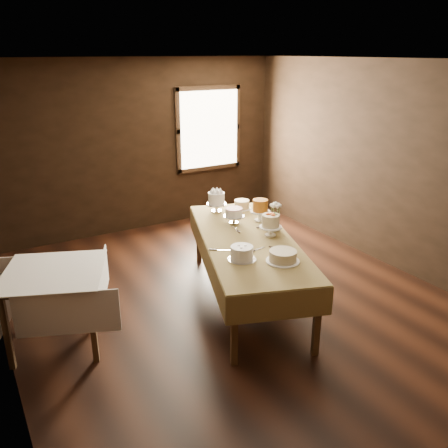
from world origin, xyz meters
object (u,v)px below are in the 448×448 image
display_table (247,243)px  cake_cream (283,256)px  cake_caramel (260,211)px  flower_vase (275,225)px  cake_server_c (235,228)px  cake_meringue (216,203)px  cake_swirl (242,254)px  cake_flowers (270,226)px  cake_server_d (267,225)px  cake_server_e (224,250)px  cake_lattice (234,217)px  cake_server_a (260,249)px  cake_speckled (242,205)px  cake_server_b (281,250)px  side_table (54,280)px

display_table → cake_cream: (-0.04, -0.74, 0.12)m
cake_caramel → flower_vase: bearing=-95.1°
cake_caramel → cake_server_c: 0.45m
cake_meringue → cake_caramel: (0.31, -0.60, -0.00)m
cake_swirl → cake_server_c: cake_swirl is taller
cake_flowers → cake_server_d: bearing=60.7°
cake_server_c → cake_caramel: bearing=-67.6°
cake_meringue → cake_server_e: cake_meringue is taller
cake_lattice → cake_server_d: 0.44m
cake_meringue → cake_lattice: cake_meringue is taller
cake_server_a → cake_flowers: bearing=28.5°
cake_meringue → cake_server_e: 1.33m
cake_speckled → cake_meringue: bearing=169.2°
cake_lattice → flower_vase: size_ratio=2.19×
cake_lattice → cake_swirl: bearing=-117.1°
cake_cream → cake_server_c: (0.08, 1.08, -0.05)m
cake_swirl → cake_server_c: bearing=62.8°
cake_swirl → display_table: bearing=51.5°
cake_meringue → cake_server_d: size_ratio=1.18×
cake_flowers → cake_server_c: size_ratio=1.15×
cake_lattice → cake_server_a: (-0.18, -0.84, -0.09)m
display_table → cake_swirl: size_ratio=9.33×
display_table → flower_vase: (0.43, 0.04, 0.13)m
cake_cream → cake_server_e: (-0.38, 0.56, -0.05)m
display_table → cake_caramel: cake_caramel is taller
cake_flowers → flower_vase: 0.20m
cake_lattice → cake_cream: (-0.16, -1.24, -0.03)m
flower_vase → cake_server_d: bearing=86.7°
cake_flowers → cake_server_a: cake_flowers is taller
cake_server_d → cake_server_a: bearing=-133.8°
cake_server_c → cake_server_d: bearing=-94.6°
flower_vase → cake_server_b: bearing=-119.3°
side_table → cake_server_a: size_ratio=5.25×
cake_cream → flower_vase: 0.91m
display_table → cake_server_e: 0.46m
cake_server_c → cake_server_d: size_ratio=1.00×
cake_server_a → flower_vase: size_ratio=1.71×
cake_meringue → cake_server_a: (-0.21, -1.36, -0.12)m
cake_swirl → cake_server_d: size_ratio=1.26×
cake_lattice → cake_server_b: size_ratio=1.28×
side_table → cake_caramel: (2.63, 0.20, 0.22)m
cake_caramel → side_table: bearing=-175.7°
cake_swirl → cake_server_e: bearing=96.0°
cake_meringue → cake_lattice: bearing=-94.1°
cake_cream → cake_server_e: bearing=124.0°
display_table → cake_server_a: size_ratio=11.76×
cake_flowers → cake_server_a: size_ratio=1.15×
cake_cream → cake_server_b: size_ratio=1.56×
cake_server_e → cake_server_a: bearing=7.9°
side_table → cake_server_e: bearing=-12.8°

